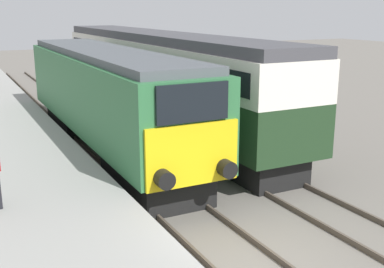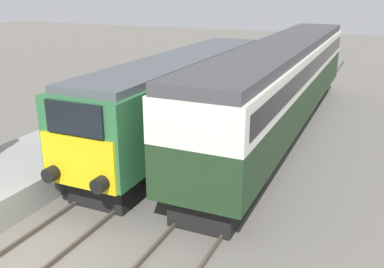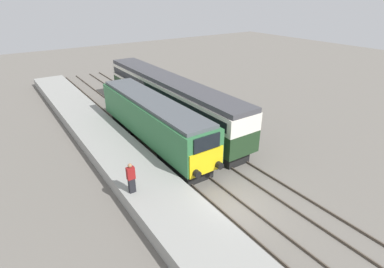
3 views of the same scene
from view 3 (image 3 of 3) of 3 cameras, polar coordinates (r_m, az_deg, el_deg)
The scene contains 7 objects.
ground_plane at distance 17.51m, azimuth 8.06°, elevation -14.01°, with size 120.00×120.00×0.00m, color slate.
platform_left at distance 21.53m, azimuth -13.08°, elevation -4.75°, with size 3.50×50.00×0.93m.
rails_near_track at distance 20.66m, azimuth -1.23°, elevation -6.67°, with size 1.51×60.00×0.14m.
rails_far_track at distance 22.43m, azimuth 6.08°, elevation -4.03°, with size 1.50×60.00×0.14m.
locomotive at distance 23.23m, azimuth -7.43°, elevation 2.66°, with size 2.70×14.17×3.82m.
passenger_carriage at distance 27.40m, azimuth -4.45°, elevation 7.31°, with size 2.75×20.06×4.21m.
person_on_platform at distance 16.87m, azimuth -11.52°, elevation -8.21°, with size 0.44×0.26×1.84m.
Camera 3 is at (-9.51, -9.69, 11.07)m, focal length 28.00 mm.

